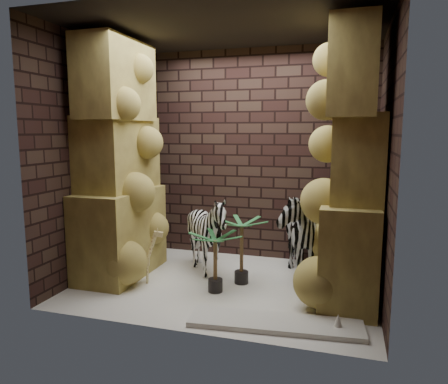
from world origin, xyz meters
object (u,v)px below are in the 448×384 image
(zebra_left, at_px, (208,239))
(giraffe_toy, at_px, (139,255))
(palm_front, at_px, (242,251))
(zebra_right, at_px, (293,225))
(palm_back, at_px, (215,262))
(surfboard, at_px, (275,323))

(zebra_left, bearing_deg, giraffe_toy, -140.28)
(giraffe_toy, bearing_deg, palm_front, -7.76)
(zebra_left, xyz_separation_m, giraffe_toy, (-0.71, -0.50, -0.14))
(zebra_right, distance_m, palm_back, 1.14)
(giraffe_toy, bearing_deg, palm_back, -24.01)
(zebra_right, xyz_separation_m, palm_back, (-0.78, -0.77, -0.32))
(zebra_right, bearing_deg, zebra_left, 175.87)
(zebra_left, height_order, palm_back, zebra_left)
(palm_back, distance_m, surfboard, 1.09)
(zebra_left, distance_m, giraffe_toy, 0.88)
(palm_front, bearing_deg, giraffe_toy, -163.86)
(palm_front, relative_size, palm_back, 1.16)
(giraffe_toy, bearing_deg, zebra_left, 11.61)
(zebra_left, bearing_deg, surfboard, -42.76)
(palm_back, relative_size, surfboard, 0.43)
(palm_back, bearing_deg, palm_front, 57.34)
(zebra_right, xyz_separation_m, palm_front, (-0.56, -0.42, -0.26))
(zebra_right, xyz_separation_m, giraffe_toy, (-1.75, -0.76, -0.33))
(zebra_left, bearing_deg, palm_back, -58.02)
(palm_back, bearing_deg, giraffe_toy, 179.88)
(palm_front, bearing_deg, palm_back, -122.66)
(giraffe_toy, relative_size, palm_back, 0.98)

